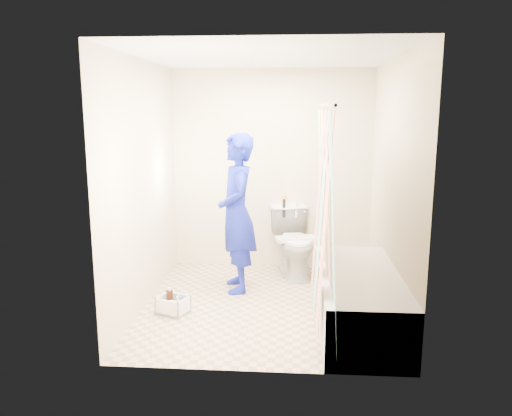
# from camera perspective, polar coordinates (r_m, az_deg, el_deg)

# --- Properties ---
(floor) EXTENTS (2.60, 2.60, 0.00)m
(floor) POSITION_cam_1_polar(r_m,az_deg,el_deg) (5.09, 1.13, -11.01)
(floor) COLOR tan
(floor) RESTS_ON ground
(ceiling) EXTENTS (2.40, 2.60, 0.02)m
(ceiling) POSITION_cam_1_polar(r_m,az_deg,el_deg) (4.74, 1.25, 16.97)
(ceiling) COLOR silver
(ceiling) RESTS_ON wall_back
(wall_back) EXTENTS (2.40, 0.02, 2.40)m
(wall_back) POSITION_cam_1_polar(r_m,az_deg,el_deg) (6.06, 1.84, 4.32)
(wall_back) COLOR beige
(wall_back) RESTS_ON ground
(wall_front) EXTENTS (2.40, 0.02, 2.40)m
(wall_front) POSITION_cam_1_polar(r_m,az_deg,el_deg) (3.49, 0.07, -0.76)
(wall_front) COLOR beige
(wall_front) RESTS_ON ground
(wall_left) EXTENTS (0.02, 2.60, 2.40)m
(wall_left) POSITION_cam_1_polar(r_m,az_deg,el_deg) (4.98, -12.76, 2.56)
(wall_left) COLOR beige
(wall_left) RESTS_ON ground
(wall_right) EXTENTS (0.02, 2.60, 2.40)m
(wall_right) POSITION_cam_1_polar(r_m,az_deg,el_deg) (4.86, 15.48, 2.22)
(wall_right) COLOR beige
(wall_right) RESTS_ON ground
(bathtub) EXTENTS (0.70, 1.75, 0.50)m
(bathtub) POSITION_cam_1_polar(r_m,az_deg,el_deg) (4.63, 11.59, -9.99)
(bathtub) COLOR silver
(bathtub) RESTS_ON ground
(curtain_rod) EXTENTS (0.02, 1.90, 0.02)m
(curtain_rod) POSITION_cam_1_polar(r_m,az_deg,el_deg) (4.29, 8.02, 11.45)
(curtain_rod) COLOR silver
(curtain_rod) RESTS_ON wall_back
(shower_curtain) EXTENTS (0.06, 1.75, 1.80)m
(shower_curtain) POSITION_cam_1_polar(r_m,az_deg,el_deg) (4.38, 7.69, -0.80)
(shower_curtain) COLOR white
(shower_curtain) RESTS_ON curtain_rod
(toilet) EXTENTS (0.62, 0.87, 0.80)m
(toilet) POSITION_cam_1_polar(r_m,az_deg,el_deg) (5.88, 4.44, -3.86)
(toilet) COLOR silver
(toilet) RESTS_ON ground
(tank_lid) EXTENTS (0.53, 0.32, 0.04)m
(tank_lid) POSITION_cam_1_polar(r_m,az_deg,el_deg) (5.74, 4.76, -3.52)
(tank_lid) COLOR silver
(tank_lid) RESTS_ON toilet
(tank_internals) EXTENTS (0.19, 0.08, 0.26)m
(tank_internals) POSITION_cam_1_polar(r_m,az_deg,el_deg) (5.98, 3.58, 0.22)
(tank_internals) COLOR black
(tank_internals) RESTS_ON toilet
(plumber) EXTENTS (0.54, 0.70, 1.68)m
(plumber) POSITION_cam_1_polar(r_m,az_deg,el_deg) (5.28, -2.20, -0.62)
(plumber) COLOR navy
(plumber) RESTS_ON ground
(cleaning_caddy) EXTENTS (0.34, 0.31, 0.21)m
(cleaning_caddy) POSITION_cam_1_polar(r_m,az_deg,el_deg) (4.93, -9.38, -10.97)
(cleaning_caddy) COLOR white
(cleaning_caddy) RESTS_ON ground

